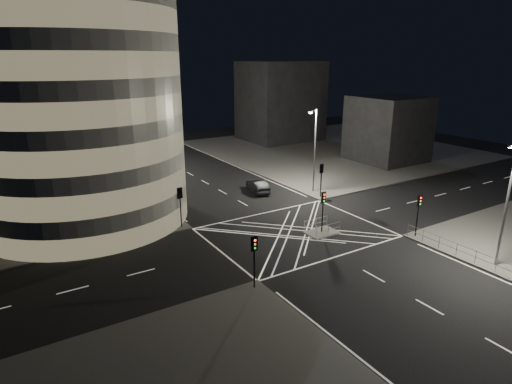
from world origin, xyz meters
TOP-DOWN VIEW (x-y plane):
  - ground at (0.00, 0.00)m, footprint 120.00×120.00m
  - sidewalk_far_right at (29.00, 27.00)m, footprint 42.00×42.00m
  - central_island at (2.00, -1.50)m, footprint 3.00×2.00m
  - office_tower_curved at (-20.74, 18.74)m, footprint 30.00×29.00m
  - building_right_far at (26.00, 40.00)m, footprint 14.00×12.00m
  - building_right_near at (30.00, 16.00)m, footprint 10.00×10.00m
  - building_far_end at (-4.00, 58.00)m, footprint 18.00×8.00m
  - tree_a at (-10.50, 9.00)m, footprint 4.49×4.49m
  - tree_b at (-10.50, 15.00)m, footprint 4.01×4.01m
  - tree_c at (-10.50, 21.00)m, footprint 3.84×3.84m
  - tree_d at (-10.50, 27.00)m, footprint 5.66×5.66m
  - tree_e at (-10.50, 33.00)m, footprint 3.78×3.78m
  - traffic_signal_fl at (-8.80, 6.80)m, footprint 0.55×0.22m
  - traffic_signal_nl at (-8.80, -6.80)m, footprint 0.55×0.22m
  - traffic_signal_fr at (8.80, 6.80)m, footprint 0.55×0.22m
  - traffic_signal_nr at (8.80, -6.80)m, footprint 0.55×0.22m
  - traffic_signal_island at (2.00, -1.50)m, footprint 0.55×0.22m
  - street_lamp_left_near at (-9.44, 12.00)m, footprint 1.25×0.25m
  - street_lamp_left_far at (-9.44, 30.00)m, footprint 1.25×0.25m
  - street_lamp_right_far at (9.44, 9.00)m, footprint 1.25×0.25m
  - street_lamp_right_near at (9.44, -14.00)m, footprint 1.25×0.25m
  - railing_near_right at (8.30, -12.15)m, footprint 0.06×11.70m
  - railing_island_south at (2.00, -2.40)m, footprint 2.80×0.06m
  - railing_island_north at (2.00, -0.60)m, footprint 2.80×0.06m
  - sedan at (3.70, 12.70)m, footprint 2.56×4.93m

SIDE VIEW (x-z plane):
  - ground at x=0.00m, z-range 0.00..0.00m
  - sidewalk_far_right at x=29.00m, z-range 0.00..0.15m
  - central_island at x=2.00m, z-range 0.00..0.15m
  - railing_near_right at x=8.30m, z-range 0.15..1.25m
  - railing_island_south at x=2.00m, z-range 0.15..1.25m
  - railing_island_north at x=2.00m, z-range 0.15..1.25m
  - sedan at x=3.70m, z-range 0.00..1.55m
  - traffic_signal_fl at x=-8.80m, z-range 0.91..4.91m
  - traffic_signal_nl at x=-8.80m, z-range 0.91..4.91m
  - traffic_signal_fr at x=8.80m, z-range 0.91..4.91m
  - traffic_signal_nr at x=8.80m, z-range 0.91..4.91m
  - traffic_signal_island at x=2.00m, z-range 0.91..4.91m
  - tree_e at x=-10.50m, z-range 0.92..6.83m
  - tree_a at x=-10.50m, z-range 0.91..7.60m
  - tree_c at x=-10.50m, z-range 1.28..7.99m
  - tree_b at x=-10.50m, z-range 1.46..8.72m
  - building_right_near at x=30.00m, z-range 0.15..10.15m
  - tree_d at x=-10.50m, z-range 1.18..9.76m
  - street_lamp_left_near at x=-9.44m, z-range 0.54..10.54m
  - street_lamp_left_far at x=-9.44m, z-range 0.54..10.54m
  - street_lamp_right_far at x=9.44m, z-range 0.54..10.54m
  - street_lamp_right_near at x=9.44m, z-range 0.54..10.54m
  - building_right_far at x=26.00m, z-range 0.15..15.15m
  - building_far_end at x=-4.00m, z-range 0.00..18.00m
  - office_tower_curved at x=-20.74m, z-range -0.95..26.25m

